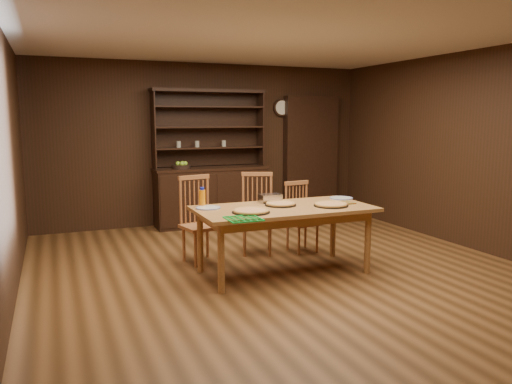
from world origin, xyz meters
name	(u,v)px	position (x,y,z in m)	size (l,w,h in m)	color
floor	(284,272)	(0.00, 0.00, 0.00)	(6.00, 6.00, 0.00)	brown
room_shell	(285,132)	(0.00, 0.00, 1.58)	(6.00, 6.00, 6.00)	white
china_hutch	(211,188)	(0.00, 2.75, 0.60)	(1.84, 0.52, 2.17)	black
doorway	(311,156)	(1.90, 2.90, 1.05)	(1.00, 0.18, 2.10)	black
wall_clock	(282,108)	(1.35, 2.96, 1.90)	(0.30, 0.05, 0.30)	black
dining_table	(284,214)	(-0.01, -0.02, 0.67)	(1.95, 0.98, 0.75)	#BD8841
chair_left	(198,216)	(-0.77, 0.80, 0.55)	(0.50, 0.49, 1.04)	#B56F3E
chair_center	(257,210)	(0.05, 0.91, 0.55)	(0.54, 0.53, 1.03)	#B56F3E
chair_right	(300,214)	(0.59, 0.77, 0.48)	(0.41, 0.39, 0.91)	#B56F3E
pizza_left	(251,211)	(-0.48, -0.19, 0.77)	(0.40, 0.40, 0.04)	black
pizza_right	(331,205)	(0.50, -0.16, 0.77)	(0.39, 0.39, 0.04)	black
pizza_center	(281,204)	(-0.01, 0.09, 0.77)	(0.36, 0.36, 0.04)	black
cooling_rack	(243,219)	(-0.67, -0.48, 0.76)	(0.32, 0.32, 0.01)	green
plate_left	(208,208)	(-0.82, 0.21, 0.76)	(0.27, 0.27, 0.02)	silver
plate_right	(341,198)	(0.88, 0.23, 0.76)	(0.28, 0.28, 0.02)	silver
foil_dish	(270,198)	(-0.03, 0.32, 0.80)	(0.25, 0.18, 0.10)	silver
juice_bottle	(202,198)	(-0.84, 0.36, 0.85)	(0.07, 0.07, 0.22)	orange
pot_holder_a	(345,203)	(0.74, -0.07, 0.76)	(0.19, 0.19, 0.01)	#B02114
pot_holder_b	(338,203)	(0.64, -0.07, 0.76)	(0.21, 0.21, 0.02)	#B02114
fruit_bowl	(181,166)	(-0.50, 2.69, 0.98)	(0.30, 0.30, 0.12)	black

